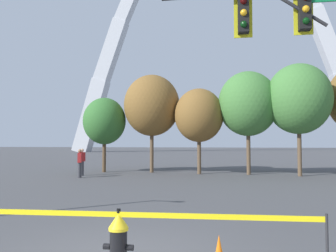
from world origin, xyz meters
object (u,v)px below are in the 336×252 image
Objects in this scene: pedestrian_walking_left at (80,163)px; pedestrian_standing_center at (82,162)px; traffic_signal_gantry at (317,52)px; monument_arch at (213,36)px; fire_hydrant at (119,244)px.

pedestrian_walking_left and pedestrian_standing_center have the same top height.
monument_arch reaches higher than traffic_signal_gantry.
traffic_signal_gantry reaches higher than pedestrian_standing_center.
traffic_signal_gantry is at bearing -86.05° from monument_arch.
traffic_signal_gantry is 15.60m from pedestrian_standing_center.
fire_hydrant is 14.68m from pedestrian_walking_left.
pedestrian_walking_left is at bearing 115.87° from fire_hydrant.
monument_arch is 51.72m from pedestrian_standing_center.
pedestrian_standing_center is (-0.35, 1.15, 0.00)m from pedestrian_walking_left.
fire_hydrant is 64.73m from monument_arch.
pedestrian_standing_center reaches higher than fire_hydrant.
pedestrian_walking_left is (-10.12, 9.94, -3.25)m from traffic_signal_gantry.
fire_hydrant is 0.02× the size of monument_arch.
monument_arch reaches higher than fire_hydrant.
fire_hydrant is 0.62× the size of pedestrian_walking_left.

